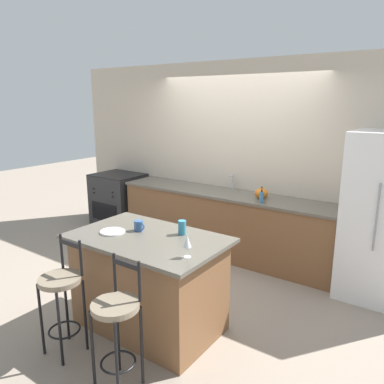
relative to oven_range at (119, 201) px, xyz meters
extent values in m
plane|color=gray|center=(2.08, -0.33, -0.47)|extent=(18.00, 18.00, 0.00)
cube|color=beige|center=(2.08, 0.37, 0.88)|extent=(6.00, 0.07, 2.70)
cube|color=brown|center=(2.08, 0.05, -0.03)|extent=(3.19, 0.64, 0.87)
cube|color=#5B564C|center=(2.08, 0.05, 0.42)|extent=(3.22, 0.68, 0.03)
cube|color=black|center=(2.08, 0.05, 0.43)|extent=(0.56, 0.35, 0.01)
cylinder|color=#ADAFB5|center=(2.08, 0.26, 0.55)|extent=(0.02, 0.02, 0.22)
cylinder|color=#ADAFB5|center=(2.08, 0.20, 0.65)|extent=(0.02, 0.12, 0.02)
cube|color=brown|center=(2.40, -1.95, -0.02)|extent=(1.33, 0.79, 0.89)
cube|color=#5B564C|center=(2.40, -1.95, 0.44)|extent=(1.45, 0.91, 0.03)
cylinder|color=#939399|center=(4.08, -0.41, 0.55)|extent=(0.02, 0.02, 0.70)
cube|color=#28282B|center=(0.00, 0.00, -0.01)|extent=(0.80, 0.69, 0.92)
cube|color=black|center=(0.00, -0.35, -0.12)|extent=(0.57, 0.01, 0.30)
cube|color=black|center=(0.00, 0.00, 0.46)|extent=(0.80, 0.69, 0.02)
cylinder|color=black|center=(-0.22, -0.36, 0.25)|extent=(0.03, 0.02, 0.03)
cylinder|color=black|center=(0.22, -0.36, 0.25)|extent=(0.03, 0.02, 0.03)
cylinder|color=black|center=(-0.22, -0.36, 0.18)|extent=(0.03, 0.02, 0.03)
cylinder|color=black|center=(0.22, -0.36, 0.18)|extent=(0.03, 0.02, 0.03)
cylinder|color=black|center=(1.93, -2.80, -0.14)|extent=(0.02, 0.02, 0.67)
cylinder|color=black|center=(2.19, -2.80, -0.14)|extent=(0.02, 0.02, 0.67)
cylinder|color=black|center=(1.93, -2.54, -0.14)|extent=(0.02, 0.02, 0.67)
cylinder|color=black|center=(2.19, -2.54, -0.14)|extent=(0.02, 0.02, 0.67)
torus|color=black|center=(2.06, -2.67, -0.26)|extent=(0.28, 0.28, 0.02)
cylinder|color=#7F705B|center=(2.06, -2.67, 0.22)|extent=(0.36, 0.36, 0.04)
cylinder|color=black|center=(1.93, -2.54, 0.40)|extent=(0.02, 0.02, 0.32)
cylinder|color=black|center=(2.19, -2.54, 0.40)|extent=(0.02, 0.02, 0.32)
cube|color=black|center=(2.06, -2.54, 0.50)|extent=(0.26, 0.02, 0.04)
cylinder|color=black|center=(2.61, -2.82, -0.14)|extent=(0.02, 0.02, 0.67)
cylinder|color=black|center=(2.87, -2.82, -0.14)|extent=(0.02, 0.02, 0.67)
cylinder|color=black|center=(2.61, -2.57, -0.14)|extent=(0.02, 0.02, 0.67)
cylinder|color=black|center=(2.87, -2.57, -0.14)|extent=(0.02, 0.02, 0.67)
torus|color=black|center=(2.74, -2.69, -0.26)|extent=(0.28, 0.28, 0.02)
cylinder|color=#7F705B|center=(2.74, -2.69, 0.22)|extent=(0.36, 0.36, 0.04)
cylinder|color=black|center=(2.61, -2.57, 0.40)|extent=(0.02, 0.02, 0.32)
cylinder|color=black|center=(2.87, -2.57, 0.40)|extent=(0.02, 0.02, 0.32)
cube|color=black|center=(2.74, -2.57, 0.50)|extent=(0.26, 0.02, 0.04)
cylinder|color=white|center=(2.05, -2.05, 0.46)|extent=(0.24, 0.24, 0.01)
torus|color=white|center=(2.05, -2.05, 0.47)|extent=(0.23, 0.23, 0.01)
cylinder|color=white|center=(2.98, -2.11, 0.46)|extent=(0.06, 0.06, 0.00)
cylinder|color=white|center=(2.98, -2.11, 0.50)|extent=(0.01, 0.01, 0.08)
cone|color=white|center=(2.98, -2.11, 0.59)|extent=(0.07, 0.07, 0.10)
cylinder|color=#335689|center=(2.22, -1.87, 0.51)|extent=(0.09, 0.09, 0.10)
torus|color=#335689|center=(2.26, -1.87, 0.51)|extent=(0.07, 0.01, 0.07)
cylinder|color=teal|center=(2.63, -1.71, 0.52)|extent=(0.08, 0.08, 0.14)
ellipsoid|color=orange|center=(2.64, 0.01, 0.51)|extent=(0.17, 0.17, 0.14)
cylinder|color=brown|center=(2.64, 0.01, 0.59)|extent=(0.02, 0.02, 0.02)
cylinder|color=teal|center=(2.73, -0.18, 0.51)|extent=(0.05, 0.05, 0.14)
cylinder|color=black|center=(2.73, -0.18, 0.59)|extent=(0.02, 0.02, 0.03)
camera|label=1|loc=(4.61, -4.38, 1.68)|focal=35.00mm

